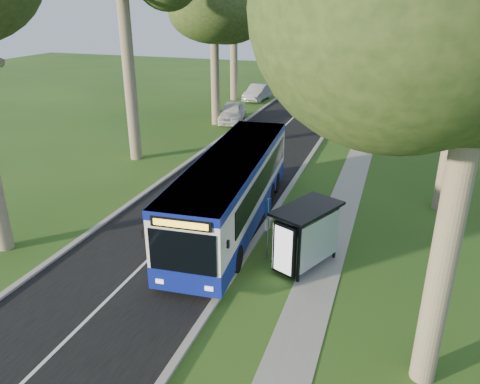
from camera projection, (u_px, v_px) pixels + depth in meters
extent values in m
plane|color=#254B17|center=(256.00, 239.00, 19.81)|extent=(120.00, 120.00, 0.00)
cube|color=black|center=(250.00, 160.00, 29.60)|extent=(7.00, 100.00, 0.02)
cube|color=#9E9B93|center=(305.00, 165.00, 28.53)|extent=(0.25, 100.00, 0.12)
cube|color=#9E9B93|center=(199.00, 154.00, 30.63)|extent=(0.25, 100.00, 0.12)
cube|color=white|center=(250.00, 160.00, 29.59)|extent=(0.12, 100.00, 0.00)
cube|color=gray|center=(354.00, 171.00, 27.65)|extent=(1.50, 100.00, 0.02)
cube|color=white|center=(233.00, 187.00, 20.46)|extent=(3.51, 12.36, 2.90)
cube|color=navy|center=(233.00, 209.00, 20.85)|extent=(3.54, 12.39, 0.81)
cube|color=navy|center=(232.00, 159.00, 19.97)|extent=(3.54, 12.39, 0.33)
cube|color=black|center=(168.00, 250.00, 15.06)|extent=(2.28, 0.23, 1.47)
cube|color=yellow|center=(166.00, 222.00, 14.64)|extent=(1.83, 0.17, 0.22)
cube|color=black|center=(172.00, 287.00, 15.66)|extent=(2.44, 0.31, 0.30)
cylinder|color=black|center=(172.00, 249.00, 18.00)|extent=(0.37, 1.08, 1.06)
cylinder|color=black|center=(228.00, 259.00, 17.31)|extent=(0.37, 1.08, 1.06)
cylinder|color=black|center=(235.00, 183.00, 24.40)|extent=(0.37, 1.08, 1.06)
cylinder|color=black|center=(278.00, 189.00, 23.71)|extent=(0.37, 1.08, 1.06)
cylinder|color=gray|center=(268.00, 229.00, 17.87)|extent=(0.08, 0.08, 2.56)
cube|color=navy|center=(268.00, 207.00, 17.52)|extent=(0.15, 0.35, 0.63)
cylinder|color=yellow|center=(267.00, 204.00, 17.47)|extent=(0.09, 0.22, 0.23)
cube|color=white|center=(268.00, 224.00, 17.79)|extent=(0.15, 0.31, 0.41)
cube|color=black|center=(315.00, 255.00, 16.35)|extent=(0.12, 0.12, 2.29)
cube|color=black|center=(326.00, 227.00, 18.39)|extent=(0.12, 0.12, 2.29)
cube|color=black|center=(307.00, 208.00, 17.08)|extent=(2.53, 3.16, 0.11)
cube|color=silver|center=(323.00, 238.00, 17.31)|extent=(1.01, 2.14, 1.83)
cube|color=black|center=(298.00, 254.00, 16.42)|extent=(0.93, 0.53, 2.01)
cube|color=white|center=(298.00, 255.00, 16.35)|extent=(0.72, 0.34, 1.78)
cube|color=black|center=(313.00, 252.00, 17.98)|extent=(1.00, 1.64, 0.05)
cylinder|color=black|center=(299.00, 224.00, 20.05)|extent=(0.56, 0.56, 1.00)
cylinder|color=black|center=(300.00, 213.00, 19.85)|extent=(0.60, 0.60, 0.06)
imported|color=silver|center=(232.00, 112.00, 38.62)|extent=(2.80, 5.01, 1.61)
imported|color=#B4B7BD|center=(258.00, 93.00, 47.01)|extent=(1.90, 4.75, 1.54)
cylinder|color=#7A6B56|center=(128.00, 56.00, 27.54)|extent=(0.72, 0.72, 12.71)
cylinder|color=#7A6B56|center=(215.00, 55.00, 36.17)|extent=(0.67, 0.67, 10.94)
cylinder|color=#7A6B56|center=(234.00, 30.00, 45.06)|extent=(0.74, 0.74, 13.33)
cylinder|color=#7A6B56|center=(284.00, 39.00, 53.60)|extent=(0.66, 0.66, 10.45)
cylinder|color=#7A6B56|center=(454.00, 207.00, 10.70)|extent=(0.65, 0.65, 10.02)
cylinder|color=#7A6B56|center=(464.00, 69.00, 20.27)|extent=(0.74, 0.74, 13.27)
cylinder|color=#7A6B56|center=(432.00, 65.00, 31.48)|extent=(0.66, 0.66, 10.65)
cylinder|color=#7A6B56|center=(442.00, 49.00, 41.59)|extent=(0.67, 0.67, 10.74)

